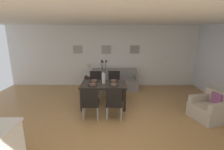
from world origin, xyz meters
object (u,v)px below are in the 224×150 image
framed_picture_left (78,49)px  framed_picture_right (135,50)px  dining_chair_far_right (114,82)px  bowl_near_right (94,80)px  bowl_far_left (114,84)px  sofa (114,82)px  dining_table (104,86)px  armchair (210,109)px  bowl_near_left (93,84)px  bowl_far_right (114,81)px  centerpiece_vase (104,75)px  dining_chair_far_left (114,101)px  table_lamp (89,67)px  framed_picture_center (106,49)px  dining_chair_near_right (96,83)px  side_table (89,82)px  dining_chair_near_left (90,101)px

framed_picture_left → framed_picture_right: (2.44, -0.00, 0.00)m
dining_chair_far_right → bowl_near_right: 0.98m
bowl_far_left → sofa: bowl_far_left is taller
dining_table → framed_picture_left: bearing=119.2°
armchair → bowl_near_left: bearing=169.4°
dining_chair_far_right → framed_picture_left: framed_picture_left is taller
armchair → framed_picture_left: framed_picture_left is taller
bowl_far_right → framed_picture_left: bearing=127.8°
bowl_near_right → dining_table: bearing=-33.2°
bowl_near_left → bowl_far_left: bearing=0.0°
centerpiece_vase → bowl_far_right: size_ratio=4.32×
bowl_far_left → bowl_near_left: bearing=180.0°
dining_chair_far_left → framed_picture_right: bearing=73.6°
dining_chair_far_left → bowl_near_left: bearing=135.2°
bowl_near_right → armchair: bowl_near_right is taller
sofa → armchair: size_ratio=1.89×
dining_chair_far_left → centerpiece_vase: 1.04m
dining_chair_far_left → bowl_near_right: dining_chair_far_left is taller
table_lamp → armchair: bearing=-35.2°
bowl_near_left → sofa: bearing=70.7°
framed_picture_center → dining_chair_near_right: bearing=-104.3°
dining_chair_near_right → side_table: (-0.36, 0.91, -0.25)m
bowl_far_left → dining_table: bearing=146.8°
dining_chair_far_right → framed_picture_left: size_ratio=2.26×
armchair → dining_chair_far_left: bearing=-179.3°
dining_chair_near_left → side_table: (-0.40, 2.61, -0.25)m
table_lamp → framed_picture_center: 1.08m
dining_chair_near_left → framed_picture_left: bearing=106.7°
bowl_far_right → table_lamp: size_ratio=0.33×
bowl_near_left → framed_picture_left: 2.68m
dining_chair_far_left → armchair: size_ratio=0.91×
dining_chair_near_left → bowl_near_right: size_ratio=5.41×
bowl_near_right → armchair: (3.25, -1.02, -0.49)m
sofa → framed_picture_center: (-0.35, 0.48, 1.31)m
dining_table → armchair: size_ratio=1.38×
bowl_far_left → framed_picture_center: size_ratio=0.41×
bowl_near_left → framed_picture_center: framed_picture_center is taller
dining_table → side_table: (-0.71, 1.75, -0.39)m
dining_chair_near_left → framed_picture_left: 3.36m
bowl_near_right → framed_picture_left: framed_picture_left is taller
bowl_far_right → dining_chair_near_right: bearing=136.1°
bowl_near_right → armchair: size_ratio=0.17×
centerpiece_vase → bowl_far_right: 0.45m
dining_chair_near_right → framed_picture_center: size_ratio=2.23×
side_table → armchair: (3.64, -2.56, 0.03)m
centerpiece_vase → bowl_near_right: size_ratio=4.32×
sofa → dining_chair_far_right: bearing=-91.3°
dining_table → armchair: 3.07m
bowl_far_right → framed_picture_center: framed_picture_center is taller
dining_chair_near_left → armchair: dining_chair_near_left is taller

